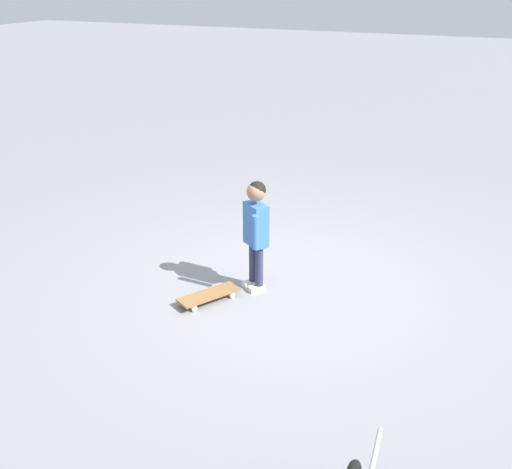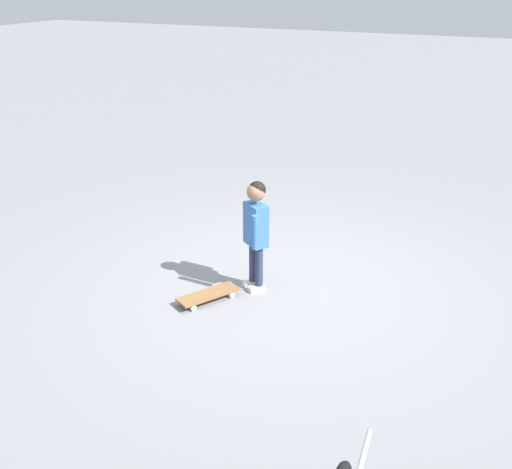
% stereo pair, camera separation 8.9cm
% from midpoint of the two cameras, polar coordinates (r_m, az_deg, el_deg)
% --- Properties ---
extents(ground_plane, '(50.00, 50.00, 0.00)m').
position_cam_midpoint_polar(ground_plane, '(5.92, 3.31, -4.76)').
color(ground_plane, gray).
extents(child_person, '(0.28, 0.37, 1.06)m').
position_cam_midpoint_polar(child_person, '(5.60, 0.45, 0.99)').
color(child_person, '#2D3351').
rests_on(child_person, ground).
extents(skateboard, '(0.45, 0.60, 0.07)m').
position_cam_midpoint_polar(skateboard, '(5.65, -3.98, -5.60)').
color(skateboard, olive).
rests_on(skateboard, ground).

